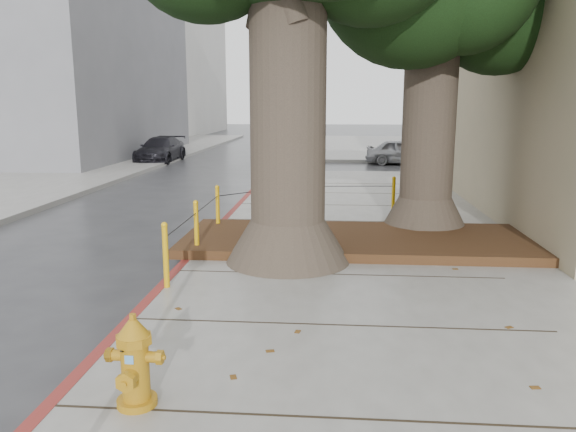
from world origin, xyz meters
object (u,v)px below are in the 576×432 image
(car_dark, at_px, (161,150))
(car_silver, at_px, (404,152))
(fire_hydrant, at_px, (135,362))
(car_red, at_px, (551,154))

(car_dark, bearing_deg, car_silver, -0.93)
(fire_hydrant, height_order, car_dark, car_dark)
(fire_hydrant, relative_size, car_dark, 0.21)
(fire_hydrant, height_order, car_silver, car_silver)
(fire_hydrant, relative_size, car_silver, 0.25)
(fire_hydrant, bearing_deg, car_dark, 108.53)
(fire_hydrant, bearing_deg, car_silver, 79.18)
(fire_hydrant, relative_size, car_red, 0.24)
(car_silver, bearing_deg, car_red, -88.83)
(car_silver, relative_size, car_red, 0.97)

